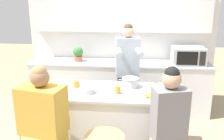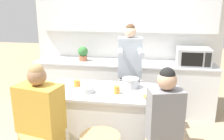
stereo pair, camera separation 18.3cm
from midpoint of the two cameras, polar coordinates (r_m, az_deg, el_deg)
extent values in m
cube|color=silver|center=(4.78, 4.33, 7.71)|extent=(3.51, 0.06, 2.70)
cube|color=silver|center=(4.63, 4.34, 13.34)|extent=(3.23, 0.16, 0.75)
cube|color=silver|center=(4.67, 3.74, -3.91)|extent=(3.23, 0.59, 0.90)
cube|color=#BCBCC1|center=(4.54, 3.84, 1.59)|extent=(3.26, 0.62, 0.03)
cube|color=silver|center=(3.37, 1.38, -11.74)|extent=(1.63, 0.72, 0.82)
cube|color=#BCBCC1|center=(3.19, 1.43, -4.96)|extent=(1.67, 0.76, 0.03)
cylinder|color=tan|center=(2.84, -14.57, -13.53)|extent=(0.42, 0.42, 0.02)
cylinder|color=tan|center=(2.66, -0.73, -15.06)|extent=(0.42, 0.42, 0.02)
cube|color=#383842|center=(3.95, 5.22, -7.68)|extent=(0.32, 0.26, 0.92)
cube|color=#9EA8B2|center=(3.71, 5.51, 2.94)|extent=(0.37, 0.26, 0.58)
cylinder|color=#9EA8B2|center=(3.41, 3.52, 4.02)|extent=(0.11, 0.32, 0.07)
cylinder|color=#9EA8B2|center=(3.43, 8.14, 3.96)|extent=(0.11, 0.32, 0.07)
sphere|color=#DBB293|center=(3.64, 5.67, 8.70)|extent=(0.19, 0.19, 0.17)
sphere|color=#513823|center=(3.64, 5.69, 9.44)|extent=(0.15, 0.15, 0.13)
cube|color=gold|center=(2.73, -14.36, -8.47)|extent=(0.51, 0.38, 0.51)
sphere|color=#936B4C|center=(2.61, -14.89, -1.39)|extent=(0.23, 0.23, 0.19)
sphere|color=#A37F51|center=(2.59, -14.98, -0.27)|extent=(0.18, 0.18, 0.15)
cube|color=slate|center=(2.53, 14.03, -10.14)|extent=(0.37, 0.30, 0.54)
sphere|color=tan|center=(2.39, 14.62, -2.32)|extent=(0.23, 0.23, 0.19)
sphere|color=black|center=(2.38, 14.70, -1.15)|extent=(0.18, 0.18, 0.15)
cylinder|color=#B7BABC|center=(3.29, 5.85, -3.01)|extent=(0.21, 0.21, 0.12)
cylinder|color=#B7BABC|center=(3.27, 5.88, -1.97)|extent=(0.22, 0.22, 0.01)
cylinder|color=#B7BABC|center=(3.29, 3.59, -2.29)|extent=(0.05, 0.01, 0.01)
cylinder|color=#B7BABC|center=(3.28, 8.16, -2.50)|extent=(0.05, 0.01, 0.01)
cylinder|color=#B7BABC|center=(3.12, -4.06, -4.53)|extent=(0.18, 0.18, 0.07)
cylinder|color=orange|center=(3.34, -6.51, -3.05)|extent=(0.09, 0.09, 0.09)
torus|color=orange|center=(3.32, -5.59, -3.03)|extent=(0.04, 0.01, 0.04)
cylinder|color=orange|center=(3.08, 2.75, -4.56)|extent=(0.07, 0.07, 0.10)
torus|color=orange|center=(3.07, 3.67, -4.52)|extent=(0.04, 0.01, 0.04)
ellipsoid|color=yellow|center=(2.96, 10.15, -6.14)|extent=(0.13, 0.05, 0.06)
ellipsoid|color=yellow|center=(2.99, 9.49, -5.84)|extent=(0.10, 0.13, 0.06)
ellipsoid|color=yellow|center=(2.99, 10.79, -5.90)|extent=(0.12, 0.12, 0.06)
cube|color=#B2B5B7|center=(4.52, 19.22, 2.85)|extent=(0.55, 0.40, 0.30)
cube|color=black|center=(4.32, 19.01, 2.28)|extent=(0.34, 0.01, 0.23)
cube|color=black|center=(4.37, 22.22, 2.11)|extent=(0.10, 0.01, 0.24)
cylinder|color=#A86042|center=(4.65, -5.50, 2.71)|extent=(0.15, 0.15, 0.10)
sphere|color=#387538|center=(4.62, -5.54, 4.24)|extent=(0.18, 0.18, 0.18)
camera|label=1|loc=(0.09, -88.35, 0.48)|focal=40.00mm
camera|label=2|loc=(0.09, 91.65, -0.48)|focal=40.00mm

